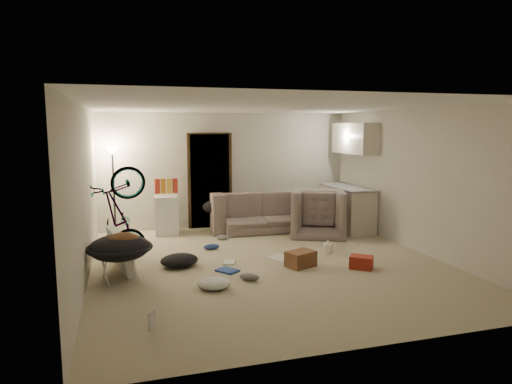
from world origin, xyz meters
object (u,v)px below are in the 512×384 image
object	(u,v)px
sofa	(259,215)
tv_box	(120,251)
drink_case_a	(301,259)
bicycle	(120,237)
juicer	(328,248)
drink_case_b	(361,262)
saucer_chair	(120,254)
floor_lamp	(113,172)
kitchen_counter	(347,208)
armchair	(318,217)
mini_fridge	(167,215)

from	to	relation	value
sofa	tv_box	distance (m)	3.62
drink_case_a	sofa	bearing A→B (deg)	65.29
bicycle	juicer	distance (m)	3.51
drink_case_b	saucer_chair	bearing A→B (deg)	-149.86
tv_box	juicer	size ratio (longest dim) A/B	3.98
sofa	bicycle	xyz separation A→B (m)	(-2.87, -1.69, 0.11)
floor_lamp	kitchen_counter	distance (m)	4.95
sofa	armchair	xyz separation A→B (m)	(1.06, -0.72, 0.03)
sofa	armchair	size ratio (longest dim) A/B	2.02
tv_box	juicer	world-z (taller)	tv_box
drink_case_a	armchair	bearing A→B (deg)	37.71
saucer_chair	tv_box	world-z (taller)	saucer_chair
sofa	drink_case_b	bearing A→B (deg)	103.91
tv_box	floor_lamp	bearing A→B (deg)	80.77
kitchen_counter	tv_box	size ratio (longest dim) A/B	1.54
drink_case_a	drink_case_b	size ratio (longest dim) A/B	1.27
tv_box	saucer_chair	bearing A→B (deg)	-101.62
sofa	drink_case_a	bearing A→B (deg)	87.77
drink_case_a	juicer	bearing A→B (deg)	16.43
kitchen_counter	drink_case_a	world-z (taller)	kitchen_counter
saucer_chair	drink_case_b	bearing A→B (deg)	-7.67
armchair	drink_case_b	distance (m)	2.43
drink_case_a	drink_case_b	distance (m)	0.94
bicycle	tv_box	size ratio (longest dim) A/B	1.64
kitchen_counter	drink_case_a	bearing A→B (deg)	-131.03
kitchen_counter	drink_case_b	bearing A→B (deg)	-113.05
kitchen_counter	mini_fridge	size ratio (longest dim) A/B	1.90
sofa	drink_case_b	distance (m)	3.20
armchair	sofa	bearing A→B (deg)	-10.69
saucer_chair	mini_fridge	bearing A→B (deg)	71.51
mini_fridge	drink_case_a	bearing A→B (deg)	-54.66
saucer_chair	tv_box	size ratio (longest dim) A/B	0.95
mini_fridge	tv_box	size ratio (longest dim) A/B	0.81
kitchen_counter	armchair	distance (m)	0.85
tv_box	juicer	distance (m)	3.47
bicycle	saucer_chair	xyz separation A→B (m)	(0.00, -0.94, -0.03)
armchair	bicycle	world-z (taller)	bicycle
kitchen_counter	sofa	world-z (taller)	kitchen_counter
armchair	tv_box	size ratio (longest dim) A/B	1.09
kitchen_counter	drink_case_b	distance (m)	2.91
juicer	armchair	bearing A→B (deg)	72.28
saucer_chair	tv_box	xyz separation A→B (m)	(-0.00, 0.43, -0.07)
floor_lamp	bicycle	size ratio (longest dim) A/B	1.13
bicycle	drink_case_b	distance (m)	3.88
kitchen_counter	juicer	xyz separation A→B (m)	(-1.26, -1.72, -0.34)
bicycle	juicer	size ratio (longest dim) A/B	6.52
saucer_chair	drink_case_a	xyz separation A→B (m)	(2.73, -0.12, -0.27)
floor_lamp	drink_case_a	size ratio (longest dim) A/B	4.17
sofa	tv_box	bearing A→B (deg)	38.23
kitchen_counter	bicycle	size ratio (longest dim) A/B	0.94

